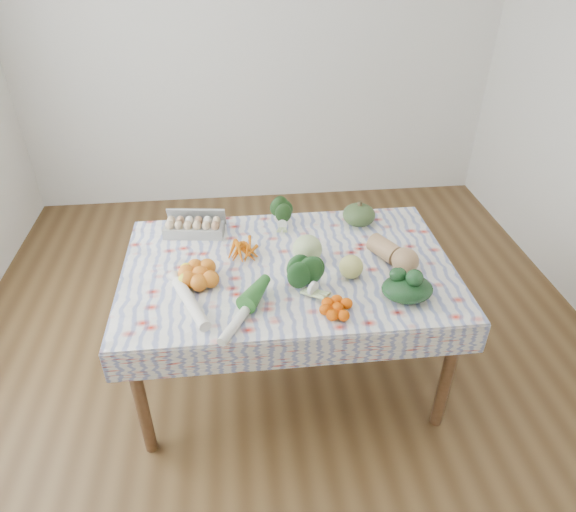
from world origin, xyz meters
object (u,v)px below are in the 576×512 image
object	(u,v)px
egg_carton	(194,228)
cabbage	(307,249)
grapefruit	(351,267)
dining_table	(288,279)
butternut_squash	(394,252)
kabocha_squash	(359,215)

from	to	relation	value
egg_carton	cabbage	world-z (taller)	cabbage
cabbage	grapefruit	size ratio (longest dim) A/B	1.28
dining_table	egg_carton	world-z (taller)	egg_carton
egg_carton	grapefruit	xyz separation A→B (m)	(0.78, -0.47, 0.02)
dining_table	butternut_squash	bearing A→B (deg)	-3.79
dining_table	cabbage	distance (m)	0.19
dining_table	grapefruit	bearing A→B (deg)	-23.18
dining_table	egg_carton	bearing A→B (deg)	144.11
dining_table	cabbage	size ratio (longest dim) A/B	10.71
grapefruit	cabbage	bearing A→B (deg)	141.86
dining_table	cabbage	xyz separation A→B (m)	(0.10, 0.03, 0.16)
egg_carton	dining_table	bearing A→B (deg)	-28.62
butternut_squash	grapefruit	size ratio (longest dim) A/B	2.48
kabocha_squash	butternut_squash	size ratio (longest dim) A/B	0.64
egg_carton	kabocha_squash	size ratio (longest dim) A/B	1.76
cabbage	grapefruit	xyz separation A→B (m)	(0.19, -0.15, -0.02)
dining_table	grapefruit	size ratio (longest dim) A/B	13.66
egg_carton	grapefruit	distance (m)	0.91
egg_carton	kabocha_squash	xyz separation A→B (m)	(0.93, 0.02, 0.02)
butternut_squash	grapefruit	xyz separation A→B (m)	(-0.24, -0.09, -0.01)
butternut_squash	dining_table	bearing A→B (deg)	148.15
cabbage	butternut_squash	xyz separation A→B (m)	(0.43, -0.06, -0.01)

